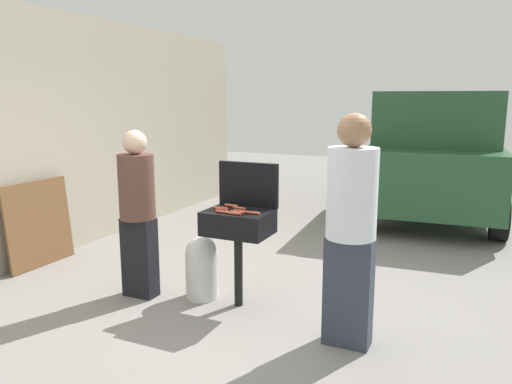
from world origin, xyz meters
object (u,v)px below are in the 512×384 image
hot_dog_8 (220,208)px  propane_tank (202,266)px  bbq_grill (238,226)px  hot_dog_7 (238,212)px  person_right (351,223)px  hot_dog_3 (239,208)px  hot_dog_5 (222,212)px  hot_dog_2 (231,206)px  hot_dog_4 (222,210)px  person_left (138,208)px  leaning_board (39,224)px  hot_dog_1 (253,213)px  hot_dog_6 (240,211)px  parked_minivan (435,152)px  hot_dog_0 (235,213)px

hot_dog_8 → propane_tank: hot_dog_8 is taller
hot_dog_8 → bbq_grill: bearing=5.0°
hot_dog_7 → person_right: (1.07, -0.21, 0.06)m
hot_dog_3 → hot_dog_5: bearing=-112.5°
propane_tank → hot_dog_2: bearing=20.3°
hot_dog_4 → person_left: 0.87m
hot_dog_8 → leaning_board: leaning_board is taller
hot_dog_3 → hot_dog_4: size_ratio=1.00×
hot_dog_1 → hot_dog_7: size_ratio=1.00×
hot_dog_8 → person_right: person_right is taller
hot_dog_6 → propane_tank: (-0.46, 0.07, -0.61)m
hot_dog_1 → hot_dog_6: 0.13m
hot_dog_8 → parked_minivan: parked_minivan is taller
person_right → leaning_board: size_ratio=1.83×
hot_dog_2 → hot_dog_7: (0.18, -0.22, 0.00)m
hot_dog_7 → person_left: (-1.03, -0.09, -0.04)m
bbq_grill → hot_dog_4: 0.21m
hot_dog_5 → propane_tank: bearing=153.6°
hot_dog_0 → propane_tank: size_ratio=0.21×
hot_dog_3 → hot_dog_7: 0.16m
hot_dog_0 → hot_dog_5: bearing=173.4°
hot_dog_8 → hot_dog_2: bearing=72.9°
hot_dog_4 → hot_dog_2: bearing=90.6°
hot_dog_2 → hot_dog_3: size_ratio=1.00×
hot_dog_3 → bbq_grill: bearing=-79.0°
hot_dog_0 → hot_dog_8: bearing=147.2°
hot_dog_2 → parked_minivan: 4.93m
hot_dog_0 → hot_dog_1: size_ratio=1.00×
hot_dog_1 → person_left: bearing=-174.0°
hot_dog_0 → hot_dog_6: (0.01, 0.10, 0.00)m
hot_dog_3 → hot_dog_4: (-0.12, -0.11, 0.00)m
hot_dog_2 → hot_dog_4: size_ratio=1.00×
hot_dog_1 → leaning_board: size_ratio=0.13×
bbq_grill → person_left: size_ratio=0.56×
hot_dog_3 → person_right: 1.19m
propane_tank → parked_minivan: (1.68, 4.83, 0.70)m
hot_dog_0 → hot_dog_4: same height
hot_dog_3 → hot_dog_4: 0.16m
person_right → leaning_board: person_right is taller
hot_dog_1 → hot_dog_4: (-0.31, 0.00, 0.00)m
hot_dog_0 → leaning_board: bearing=175.2°
hot_dog_4 → hot_dog_8: same height
hot_dog_7 → propane_tank: hot_dog_7 is taller
parked_minivan → leaning_board: parked_minivan is taller
hot_dog_0 → hot_dog_6: same height
hot_dog_1 → hot_dog_5: (-0.27, -0.07, 0.00)m
person_left → leaning_board: bearing=170.9°
hot_dog_1 → hot_dog_8: 0.36m
hot_dog_1 → hot_dog_8: bearing=171.8°
person_left → hot_dog_5: bearing=3.1°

